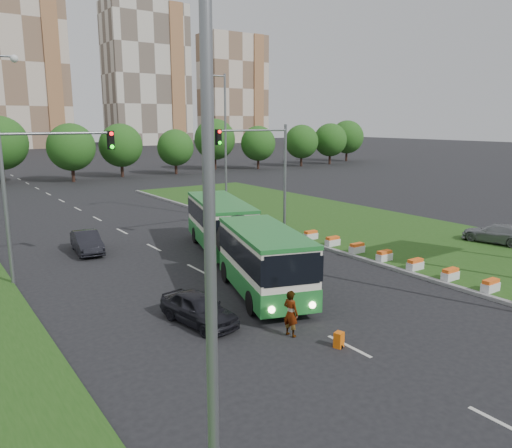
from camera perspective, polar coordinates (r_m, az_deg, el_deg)
ground at (r=25.40m, az=5.74°, el=-7.27°), size 360.00×360.00×0.00m
grass_median at (r=39.70m, az=12.58°, el=-0.43°), size 14.00×60.00×0.15m
median_kerb at (r=35.01m, az=4.81°, el=-1.78°), size 0.30×60.00×0.18m
lane_markings at (r=41.09m, az=-16.02°, el=-0.31°), size 0.20×100.00×0.01m
flower_planters at (r=29.70m, az=16.06°, el=-3.95°), size 1.10×15.90×0.60m
traffic_mast_median at (r=34.96m, az=1.24°, el=6.98°), size 5.76×0.32×8.00m
traffic_mast_left at (r=27.87m, az=-23.64°, el=4.79°), size 5.76×0.32×8.00m
street_lamps at (r=31.01m, az=-10.57°, el=7.38°), size 36.00×60.00×12.00m
tree_line at (r=77.67m, az=-15.54°, el=8.54°), size 120.00×8.00×9.00m
apartment_tower_ceast at (r=171.80m, az=-25.33°, el=16.24°), size 25.00×15.00×50.00m
apartment_tower_east at (r=183.09m, az=-12.38°, el=16.24°), size 27.00×15.00×47.00m
midrise_east at (r=199.00m, az=-2.66°, el=15.10°), size 24.00×14.00×40.00m
articulated_bus at (r=28.15m, az=-2.64°, el=-1.64°), size 2.69×17.28×2.85m
car_left_near at (r=20.96m, az=-6.58°, el=-9.55°), size 2.17×4.10×1.33m
car_left_far at (r=33.44m, az=-18.77°, el=-1.97°), size 1.88×4.29×1.37m
car_median at (r=37.31m, az=25.80°, el=-0.98°), size 2.63×4.69×1.28m
pedestrian at (r=19.66m, az=4.00°, el=-10.16°), size 0.58×0.75×1.85m
shopping_trolley at (r=19.18m, az=9.45°, el=-12.93°), size 0.34×0.36×0.59m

